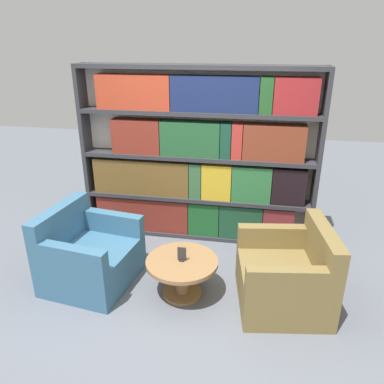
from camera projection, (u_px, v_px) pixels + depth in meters
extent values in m
plane|color=slate|center=(172.00, 305.00, 3.72)|extent=(14.00, 14.00, 0.00)
cube|color=silver|center=(199.00, 154.00, 4.74)|extent=(2.93, 0.05, 2.18)
cube|color=#333338|center=(88.00, 151.00, 4.87)|extent=(0.05, 0.30, 2.18)
cube|color=#333338|center=(318.00, 163.00, 4.39)|extent=(0.05, 0.30, 2.18)
cube|color=#333338|center=(197.00, 233.00, 5.04)|extent=(2.83, 0.30, 0.05)
cube|color=#333338|center=(197.00, 197.00, 4.84)|extent=(2.83, 0.30, 0.05)
cube|color=#333338|center=(197.00, 157.00, 4.63)|extent=(2.83, 0.30, 0.05)
cube|color=#333338|center=(197.00, 113.00, 4.42)|extent=(2.83, 0.30, 0.05)
cube|color=#333338|center=(198.00, 67.00, 4.22)|extent=(2.83, 0.30, 0.05)
cube|color=maroon|center=(144.00, 213.00, 5.04)|extent=(1.24, 0.20, 0.45)
cube|color=#1D5827|center=(204.00, 218.00, 4.90)|extent=(0.40, 0.20, 0.45)
cube|color=#1D482D|center=(241.00, 221.00, 4.82)|extent=(0.54, 0.20, 0.45)
cube|color=maroon|center=(277.00, 224.00, 4.75)|extent=(0.38, 0.20, 0.45)
cube|color=brown|center=(142.00, 176.00, 4.84)|extent=(1.25, 0.20, 0.45)
cube|color=#37693E|center=(196.00, 180.00, 4.72)|extent=(0.15, 0.20, 0.45)
cube|color=gold|center=(217.00, 181.00, 4.68)|extent=(0.37, 0.20, 0.45)
cube|color=#30723D|center=(251.00, 183.00, 4.61)|extent=(0.48, 0.20, 0.45)
cube|color=black|center=(289.00, 186.00, 4.53)|extent=(0.40, 0.20, 0.45)
cube|color=maroon|center=(137.00, 136.00, 4.64)|extent=(0.61, 0.20, 0.42)
cube|color=#245931|center=(190.00, 139.00, 4.53)|extent=(0.72, 0.20, 0.42)
cube|color=#184734|center=(226.00, 140.00, 4.46)|extent=(0.12, 0.20, 0.42)
cube|color=#BB342C|center=(237.00, 141.00, 4.44)|extent=(0.12, 0.20, 0.42)
cube|color=brown|center=(274.00, 142.00, 4.37)|extent=(0.71, 0.20, 0.42)
cube|color=#BA3D24|center=(134.00, 92.00, 4.43)|extent=(0.90, 0.20, 0.40)
cube|color=navy|center=(215.00, 94.00, 4.28)|extent=(1.01, 0.20, 0.40)
cube|color=#235325|center=(266.00, 95.00, 4.18)|extent=(0.14, 0.20, 0.40)
cube|color=maroon|center=(296.00, 96.00, 4.13)|extent=(0.48, 0.20, 0.40)
cube|color=#386684|center=(93.00, 264.00, 4.02)|extent=(0.95, 1.00, 0.41)
cube|color=#386684|center=(60.00, 225.00, 3.96)|extent=(0.26, 0.91, 0.42)
cube|color=#386684|center=(73.00, 258.00, 3.53)|extent=(0.70, 0.22, 0.24)
cube|color=#386684|center=(114.00, 223.00, 4.21)|extent=(0.70, 0.22, 0.24)
cube|color=olive|center=(282.00, 284.00, 3.69)|extent=(0.96, 1.01, 0.41)
cube|color=olive|center=(323.00, 249.00, 3.52)|extent=(0.27, 0.91, 0.42)
cube|color=olive|center=(271.00, 236.00, 3.93)|extent=(0.70, 0.22, 0.24)
cube|color=olive|center=(286.00, 281.00, 3.21)|extent=(0.70, 0.22, 0.24)
cylinder|color=olive|center=(182.00, 279.00, 3.81)|extent=(0.13, 0.13, 0.37)
cylinder|color=olive|center=(182.00, 293.00, 3.87)|extent=(0.40, 0.40, 0.03)
cylinder|color=olive|center=(182.00, 262.00, 3.73)|extent=(0.73, 0.73, 0.04)
cube|color=black|center=(182.00, 260.00, 3.72)|extent=(0.05, 0.06, 0.01)
cube|color=#2D2D2D|center=(182.00, 254.00, 3.69)|extent=(0.09, 0.01, 0.15)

